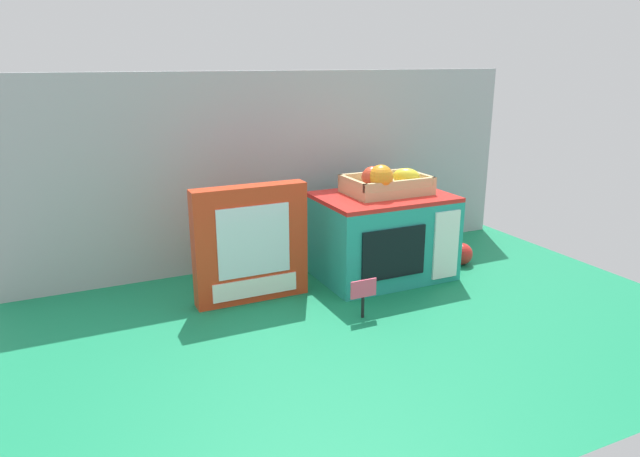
% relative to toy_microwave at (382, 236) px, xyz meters
% --- Properties ---
extents(ground_plane, '(1.70, 1.70, 0.00)m').
position_rel_toy_microwave_xyz_m(ground_plane, '(-0.21, 0.01, -0.12)').
color(ground_plane, '#147A4C').
rests_on(ground_plane, ground).
extents(display_back_panel, '(1.61, 0.03, 0.58)m').
position_rel_toy_microwave_xyz_m(display_back_panel, '(-0.21, 0.26, 0.17)').
color(display_back_panel, '#A0A3A8').
rests_on(display_back_panel, ground).
extents(toy_microwave, '(0.37, 0.27, 0.24)m').
position_rel_toy_microwave_xyz_m(toy_microwave, '(0.00, 0.00, 0.00)').
color(toy_microwave, teal).
rests_on(toy_microwave, ground).
extents(food_groups_crate, '(0.23, 0.16, 0.10)m').
position_rel_toy_microwave_xyz_m(food_groups_crate, '(0.01, 0.00, 0.15)').
color(food_groups_crate, tan).
rests_on(food_groups_crate, toy_microwave).
extents(cookie_set_box, '(0.30, 0.06, 0.31)m').
position_rel_toy_microwave_xyz_m(cookie_set_box, '(-0.40, -0.01, 0.03)').
color(cookie_set_box, red).
rests_on(cookie_set_box, ground).
extents(price_sign, '(0.07, 0.01, 0.10)m').
position_rel_toy_microwave_xyz_m(price_sign, '(-0.19, -0.23, -0.06)').
color(price_sign, black).
rests_on(price_sign, ground).
extents(loose_toy_apple, '(0.07, 0.07, 0.07)m').
position_rel_toy_microwave_xyz_m(loose_toy_apple, '(0.27, -0.03, -0.09)').
color(loose_toy_apple, red).
rests_on(loose_toy_apple, ground).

